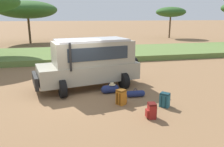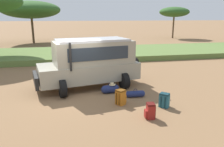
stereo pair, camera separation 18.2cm
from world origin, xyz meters
The scene contains 10 objects.
ground_plane centered at (0.00, 0.00, 0.00)m, with size 320.00×320.00×0.00m, color olive.
grass_bank centered at (0.00, 10.00, 0.22)m, with size 120.00×7.00×0.44m.
safari_vehicle centered at (0.81, 1.01, 1.29)m, with size 5.48×3.32×2.44m.
backpack_beside_front_wheel centered at (3.38, -2.18, 0.28)m, with size 0.47×0.47×0.58m.
backpack_cluster_center centered at (1.74, -1.58, 0.31)m, with size 0.48×0.46×0.64m.
backpack_near_rear_wheel centered at (2.46, -3.02, 0.28)m, with size 0.39×0.34×0.57m.
duffel_bag_low_black_case centered at (1.58, -0.12, 0.20)m, with size 0.88×0.44×0.48m.
duffel_bag_soft_canvas centered at (2.58, -0.88, 0.14)m, with size 0.91×0.31×0.39m.
acacia_tree_right_mid centered at (-4.73, 21.30, 4.31)m, with size 7.53×8.19×5.44m.
acacia_tree_far_right centered at (16.76, 23.90, 4.13)m, with size 4.82×4.47×4.94m.
Camera 2 is at (-0.28, -9.71, 3.53)m, focal length 35.00 mm.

